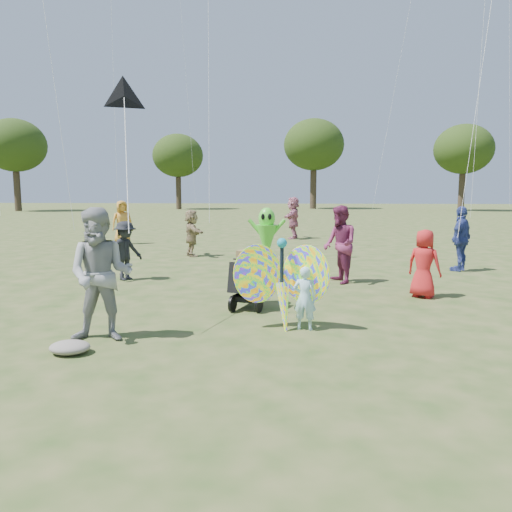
{
  "coord_description": "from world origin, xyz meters",
  "views": [
    {
      "loc": [
        0.54,
        -6.7,
        2.18
      ],
      "look_at": [
        -0.2,
        1.5,
        1.1
      ],
      "focal_mm": 35.0,
      "sensor_mm": 36.0,
      "label": 1
    }
  ],
  "objects_px": {
    "crowd_c": "(461,239)",
    "crowd_d": "(192,233)",
    "adult_man": "(101,275)",
    "crowd_e": "(340,244)",
    "jogging_stroller": "(248,275)",
    "crowd_g": "(122,222)",
    "butterfly_kite": "(283,285)",
    "crowd_b": "(125,251)",
    "crowd_a": "(424,264)",
    "crowd_j": "(293,218)",
    "alien_kite": "(267,236)",
    "child_girl": "(305,298)"
  },
  "relations": [
    {
      "from": "crowd_j",
      "to": "alien_kite",
      "type": "bearing_deg",
      "value": 4.87
    },
    {
      "from": "crowd_c",
      "to": "crowd_e",
      "type": "bearing_deg",
      "value": -19.21
    },
    {
      "from": "crowd_c",
      "to": "crowd_g",
      "type": "bearing_deg",
      "value": -77.95
    },
    {
      "from": "crowd_c",
      "to": "alien_kite",
      "type": "height_order",
      "value": "crowd_c"
    },
    {
      "from": "crowd_b",
      "to": "jogging_stroller",
      "type": "distance_m",
      "value": 4.21
    },
    {
      "from": "crowd_d",
      "to": "crowd_j",
      "type": "xyz_separation_m",
      "value": [
        3.28,
        6.52,
        0.17
      ]
    },
    {
      "from": "child_girl",
      "to": "adult_man",
      "type": "bearing_deg",
      "value": 27.15
    },
    {
      "from": "butterfly_kite",
      "to": "crowd_c",
      "type": "bearing_deg",
      "value": 53.23
    },
    {
      "from": "crowd_c",
      "to": "crowd_d",
      "type": "xyz_separation_m",
      "value": [
        -7.98,
        2.39,
        -0.1
      ]
    },
    {
      "from": "crowd_g",
      "to": "crowd_j",
      "type": "relative_size",
      "value": 0.94
    },
    {
      "from": "crowd_g",
      "to": "crowd_b",
      "type": "bearing_deg",
      "value": -104.32
    },
    {
      "from": "crowd_g",
      "to": "alien_kite",
      "type": "bearing_deg",
      "value": -80.67
    },
    {
      "from": "butterfly_kite",
      "to": "alien_kite",
      "type": "relative_size",
      "value": 1.0
    },
    {
      "from": "crowd_d",
      "to": "jogging_stroller",
      "type": "bearing_deg",
      "value": 174.43
    },
    {
      "from": "crowd_g",
      "to": "butterfly_kite",
      "type": "xyz_separation_m",
      "value": [
        7.04,
        -12.13,
        -0.19
      ]
    },
    {
      "from": "adult_man",
      "to": "jogging_stroller",
      "type": "height_order",
      "value": "adult_man"
    },
    {
      "from": "adult_man",
      "to": "crowd_b",
      "type": "relative_size",
      "value": 1.35
    },
    {
      "from": "child_girl",
      "to": "crowd_c",
      "type": "distance_m",
      "value": 7.58
    },
    {
      "from": "jogging_stroller",
      "to": "adult_man",
      "type": "bearing_deg",
      "value": -112.99
    },
    {
      "from": "crowd_e",
      "to": "alien_kite",
      "type": "bearing_deg",
      "value": -146.33
    },
    {
      "from": "jogging_stroller",
      "to": "crowd_g",
      "type": "bearing_deg",
      "value": 137.25
    },
    {
      "from": "crowd_b",
      "to": "crowd_c",
      "type": "distance_m",
      "value": 8.89
    },
    {
      "from": "crowd_e",
      "to": "jogging_stroller",
      "type": "xyz_separation_m",
      "value": [
        -1.9,
        -2.69,
        -0.31
      ]
    },
    {
      "from": "child_girl",
      "to": "jogging_stroller",
      "type": "relative_size",
      "value": 0.9
    },
    {
      "from": "child_girl",
      "to": "crowd_g",
      "type": "relative_size",
      "value": 0.57
    },
    {
      "from": "crowd_a",
      "to": "crowd_b",
      "type": "height_order",
      "value": "crowd_b"
    },
    {
      "from": "crowd_c",
      "to": "crowd_g",
      "type": "height_order",
      "value": "crowd_g"
    },
    {
      "from": "crowd_d",
      "to": "alien_kite",
      "type": "distance_m",
      "value": 4.08
    },
    {
      "from": "crowd_b",
      "to": "crowd_j",
      "type": "bearing_deg",
      "value": 11.75
    },
    {
      "from": "crowd_c",
      "to": "jogging_stroller",
      "type": "distance_m",
      "value": 7.17
    },
    {
      "from": "crowd_c",
      "to": "jogging_stroller",
      "type": "xyz_separation_m",
      "value": [
        -5.32,
        -4.8,
        -0.27
      ]
    },
    {
      "from": "crowd_j",
      "to": "crowd_d",
      "type": "bearing_deg",
      "value": -18.49
    },
    {
      "from": "child_girl",
      "to": "crowd_j",
      "type": "xyz_separation_m",
      "value": [
        -0.42,
        15.15,
        0.45
      ]
    },
    {
      "from": "crowd_a",
      "to": "crowd_d",
      "type": "height_order",
      "value": "crowd_d"
    },
    {
      "from": "crowd_j",
      "to": "jogging_stroller",
      "type": "distance_m",
      "value": 13.73
    },
    {
      "from": "crowd_e",
      "to": "crowd_j",
      "type": "distance_m",
      "value": 11.1
    },
    {
      "from": "crowd_a",
      "to": "crowd_j",
      "type": "height_order",
      "value": "crowd_j"
    },
    {
      "from": "child_girl",
      "to": "alien_kite",
      "type": "height_order",
      "value": "alien_kite"
    },
    {
      "from": "crowd_a",
      "to": "crowd_g",
      "type": "distance_m",
      "value": 13.71
    },
    {
      "from": "jogging_stroller",
      "to": "butterfly_kite",
      "type": "bearing_deg",
      "value": -46.65
    },
    {
      "from": "crowd_c",
      "to": "crowd_d",
      "type": "distance_m",
      "value": 8.33
    },
    {
      "from": "child_girl",
      "to": "crowd_c",
      "type": "relative_size",
      "value": 0.57
    },
    {
      "from": "crowd_c",
      "to": "crowd_g",
      "type": "xyz_separation_m",
      "value": [
        -11.66,
        5.94,
        0.01
      ]
    },
    {
      "from": "jogging_stroller",
      "to": "butterfly_kite",
      "type": "distance_m",
      "value": 1.55
    },
    {
      "from": "crowd_g",
      "to": "crowd_c",
      "type": "bearing_deg",
      "value": -61.85
    },
    {
      "from": "adult_man",
      "to": "crowd_c",
      "type": "height_order",
      "value": "adult_man"
    },
    {
      "from": "adult_man",
      "to": "crowd_e",
      "type": "bearing_deg",
      "value": 46.21
    },
    {
      "from": "child_girl",
      "to": "crowd_a",
      "type": "bearing_deg",
      "value": -121.52
    },
    {
      "from": "jogging_stroller",
      "to": "butterfly_kite",
      "type": "xyz_separation_m",
      "value": [
        0.7,
        -1.39,
        0.09
      ]
    },
    {
      "from": "crowd_d",
      "to": "butterfly_kite",
      "type": "height_order",
      "value": "crowd_d"
    }
  ]
}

